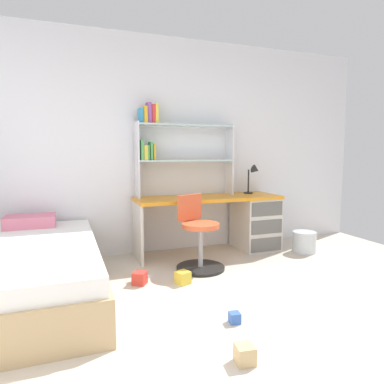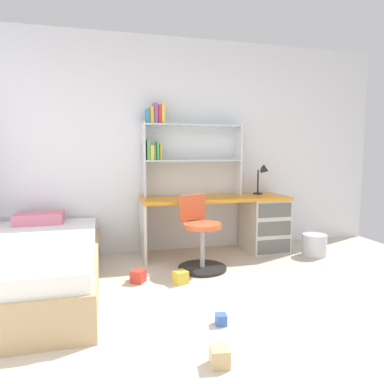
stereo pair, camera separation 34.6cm
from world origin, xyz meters
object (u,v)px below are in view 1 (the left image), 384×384
at_px(toy_block_blue_0, 235,318).
at_px(toy_block_red_1, 140,278).
at_px(desk, 242,219).
at_px(desk_lamp, 254,174).
at_px(toy_block_natural_3, 245,354).
at_px(swivel_chair, 199,240).
at_px(waste_bin, 304,242).
at_px(toy_block_yellow_2, 183,277).
at_px(bed_platform, 24,272).
at_px(bookshelf_hutch, 171,143).

distance_m(toy_block_blue_0, toy_block_red_1, 1.11).
relative_size(desk, desk_lamp, 4.73).
bearing_deg(toy_block_natural_3, toy_block_red_1, 102.79).
xyz_separation_m(swivel_chair, toy_block_red_1, (-0.69, -0.23, -0.26)).
distance_m(waste_bin, toy_block_yellow_2, 1.85).
bearing_deg(bed_platform, desk, 16.48).
bearing_deg(desk, toy_block_natural_3, -118.00).
bearing_deg(toy_block_natural_3, waste_bin, 44.46).
xyz_separation_m(bookshelf_hutch, swivel_chair, (0.09, -0.69, -1.05)).
bearing_deg(toy_block_natural_3, bookshelf_hutch, 83.45).
bearing_deg(toy_block_yellow_2, desk, 38.15).
bearing_deg(toy_block_blue_0, swivel_chair, 81.03).
height_order(bookshelf_hutch, toy_block_red_1, bookshelf_hutch).
relative_size(swivel_chair, bed_platform, 0.38).
bearing_deg(swivel_chair, waste_bin, 4.76).
xyz_separation_m(desk, bookshelf_hutch, (-0.90, 0.18, 0.97)).
relative_size(toy_block_red_1, toy_block_yellow_2, 1.00).
bearing_deg(swivel_chair, desk_lamp, 30.52).
bearing_deg(toy_block_red_1, desk, 26.41).
relative_size(swivel_chair, toy_block_blue_0, 10.13).
bearing_deg(desk, bookshelf_hutch, 168.92).
distance_m(swivel_chair, toy_block_natural_3, 1.75).
bearing_deg(bed_platform, toy_block_red_1, -0.45).
bearing_deg(toy_block_red_1, toy_block_natural_3, -77.21).
height_order(bed_platform, toy_block_red_1, bed_platform).
relative_size(waste_bin, toy_block_natural_3, 2.61).
distance_m(desk, toy_block_blue_0, 2.04).
bearing_deg(toy_block_yellow_2, waste_bin, 15.10).
bearing_deg(toy_block_yellow_2, desk_lamp, 35.98).
distance_m(swivel_chair, toy_block_red_1, 0.77).
xyz_separation_m(bed_platform, waste_bin, (3.17, 0.35, -0.11)).
height_order(toy_block_red_1, toy_block_natural_3, toy_block_red_1).
bearing_deg(swivel_chair, toy_block_yellow_2, -130.13).
distance_m(desk, bed_platform, 2.60).
height_order(desk_lamp, bed_platform, desk_lamp).
xyz_separation_m(bookshelf_hutch, desk_lamp, (1.11, -0.09, -0.40)).
xyz_separation_m(desk, toy_block_blue_0, (-1.00, -1.74, -0.36)).
relative_size(waste_bin, toy_block_red_1, 2.42).
bearing_deg(waste_bin, toy_block_natural_3, -135.54).
xyz_separation_m(toy_block_blue_0, toy_block_yellow_2, (-0.11, 0.87, 0.02)).
height_order(bookshelf_hutch, toy_block_yellow_2, bookshelf_hutch).
height_order(toy_block_red_1, toy_block_yellow_2, same).
xyz_separation_m(bookshelf_hutch, toy_block_blue_0, (-0.10, -1.91, -1.33)).
height_order(waste_bin, toy_block_red_1, waste_bin).
xyz_separation_m(swivel_chair, toy_block_yellow_2, (-0.30, -0.36, -0.26)).
bearing_deg(toy_block_yellow_2, bookshelf_hutch, 78.59).
height_order(toy_block_blue_0, toy_block_natural_3, toy_block_natural_3).
relative_size(desk_lamp, toy_block_yellow_2, 3.20).
bearing_deg(toy_block_red_1, swivel_chair, 18.51).
bearing_deg(bed_platform, toy_block_yellow_2, -5.50).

